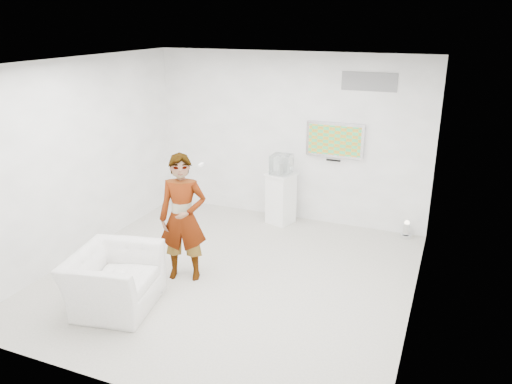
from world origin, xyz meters
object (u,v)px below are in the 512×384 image
tv (335,140)px  armchair (114,280)px  floor_uplight (406,230)px  pedestal (281,198)px  person (183,218)px

tv → armchair: size_ratio=0.88×
armchair → floor_uplight: bearing=-52.9°
armchair → floor_uplight: 4.84m
pedestal → armchair: bearing=-106.9°
person → pedestal: person is taller
floor_uplight → person: bearing=-137.1°
pedestal → person: bearing=-103.6°
tv → pedestal: bearing=-161.9°
person → pedestal: size_ratio=1.96×
pedestal → floor_uplight: (2.20, 0.16, -0.31)m
tv → floor_uplight: size_ratio=3.36×
armchair → pedestal: pedestal is taller
person → floor_uplight: (2.78, 2.58, -0.76)m
person → pedestal: bearing=58.4°
floor_uplight → armchair: bearing=-132.0°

